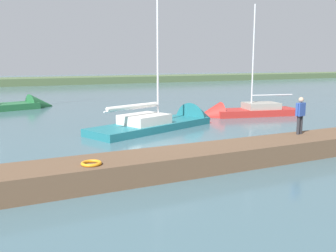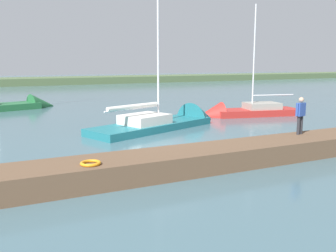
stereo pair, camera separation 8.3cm
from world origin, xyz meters
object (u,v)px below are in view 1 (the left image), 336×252
object	(u,v)px
sailboat_outer_mooring	(174,123)
sailboat_mid_channel	(239,115)
person_on_dock	(300,113)
sailboat_far_left	(2,108)
life_ring_buoy	(91,163)

from	to	relation	value
sailboat_outer_mooring	sailboat_mid_channel	size ratio (longest dim) A/B	1.30
person_on_dock	sailboat_outer_mooring	bearing A→B (deg)	-179.83
sailboat_far_left	person_on_dock	world-z (taller)	sailboat_far_left
life_ring_buoy	person_on_dock	world-z (taller)	person_on_dock
sailboat_mid_channel	life_ring_buoy	bearing A→B (deg)	50.72
sailboat_mid_channel	person_on_dock	xyz separation A→B (m)	(4.38, 10.29, 1.64)
life_ring_buoy	sailboat_far_left	bearing A→B (deg)	-86.03
sailboat_far_left	life_ring_buoy	bearing A→B (deg)	-101.41
sailboat_far_left	person_on_dock	distance (m)	24.45
sailboat_outer_mooring	sailboat_mid_channel	world-z (taller)	sailboat_outer_mooring
sailboat_far_left	sailboat_outer_mooring	bearing A→B (deg)	-69.49
sailboat_outer_mooring	sailboat_far_left	bearing A→B (deg)	104.95
sailboat_outer_mooring	sailboat_far_left	size ratio (longest dim) A/B	0.97
sailboat_outer_mooring	sailboat_far_left	distance (m)	16.01
life_ring_buoy	sailboat_outer_mooring	size ratio (longest dim) A/B	0.06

